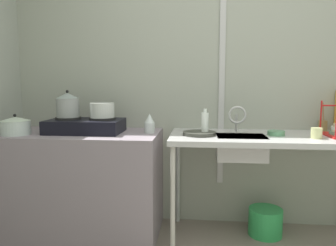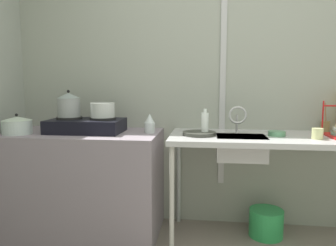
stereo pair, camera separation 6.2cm
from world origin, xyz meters
name	(u,v)px [view 1 (the left image)]	position (x,y,z in m)	size (l,w,h in m)	color
wall_back	(230,87)	(0.00, 1.65, 1.21)	(4.59, 0.10, 2.42)	#9CA092
wall_metal_strip	(222,73)	(-0.07, 1.59, 1.33)	(0.05, 0.01, 1.94)	#BBBAB9
counter_concrete	(83,183)	(-1.21, 1.27, 0.42)	(1.25, 0.66, 0.85)	gray
counter_sink	(269,143)	(0.27, 1.27, 0.79)	(1.52, 0.66, 0.85)	#BBBAB9
stove	(85,126)	(-1.18, 1.27, 0.90)	(0.59, 0.37, 0.12)	black
pot_on_left_burner	(68,105)	(-1.32, 1.27, 1.07)	(0.18, 0.18, 0.22)	#979B99
pot_on_right_burner	(102,110)	(-1.04, 1.27, 1.03)	(0.19, 0.19, 0.12)	silver
pot_beside_stove	(15,126)	(-1.68, 1.12, 0.92)	(0.23, 0.23, 0.16)	silver
percolator	(150,124)	(-0.66, 1.30, 0.92)	(0.08, 0.08, 0.16)	silver
sink_basin	(241,147)	(0.06, 1.22, 0.76)	(0.37, 0.28, 0.18)	#BBBAB9
faucet	(237,116)	(0.04, 1.34, 0.99)	(0.14, 0.08, 0.22)	#BBBAB9
frying_pan	(199,133)	(-0.26, 1.23, 0.86)	(0.26, 0.26, 0.03)	#383A32
cup_by_rack	(317,133)	(0.58, 1.16, 0.89)	(0.08, 0.08, 0.08)	beige
small_bowl_on_drainboard	(276,133)	(0.33, 1.27, 0.87)	(0.13, 0.13, 0.04)	#5C986C
bottle_by_sink	(205,123)	(-0.22, 1.25, 0.94)	(0.06, 0.06, 0.20)	white
utensil_jar	(323,125)	(0.77, 1.55, 0.90)	(0.07, 0.07, 0.24)	olive
bucket_on_floor	(265,222)	(0.29, 1.36, 0.11)	(0.27, 0.27, 0.22)	green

